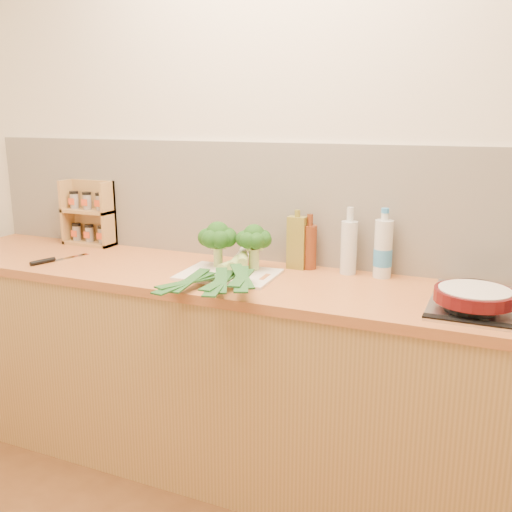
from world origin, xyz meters
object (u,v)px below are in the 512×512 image
Objects in this scene: chopping_board at (229,275)px; spice_rack at (90,217)px; chefs_knife at (50,260)px; skillet at (475,295)px.

spice_rack reaches higher than chopping_board.
chefs_knife is 0.88× the size of spice_rack.
chopping_board is at bearing 154.95° from skillet.
skillet is (1.83, 0.04, 0.05)m from chefs_knife.
chopping_board is 1.04× the size of skillet.
spice_rack is at bearing 149.26° from skillet.
spice_rack is at bearing 161.50° from chopping_board.
spice_rack is (-0.07, 0.39, 0.14)m from chefs_knife.
skillet is at bearing 17.78° from chefs_knife.
skillet is at bearing -10.25° from spice_rack.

